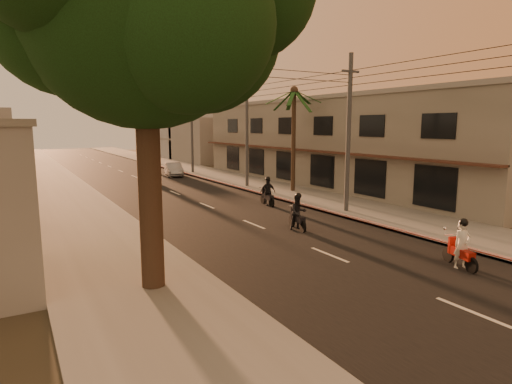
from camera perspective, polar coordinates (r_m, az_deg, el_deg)
ground at (r=15.77m, az=14.47°, el=-10.03°), size 160.00×160.00×0.00m
road at (r=32.73m, az=-10.77°, el=-0.11°), size 10.00×140.00×0.02m
sidewalk_right at (r=35.85m, az=0.61°, el=0.90°), size 5.00×140.00×0.12m
sidewalk_left at (r=31.12m, az=-23.91°, el=-1.09°), size 5.00×140.00×0.12m
curb_stripe at (r=30.38m, az=1.52°, el=-0.47°), size 0.20×60.00×0.20m
shophouse_row at (r=37.67m, az=10.74°, el=6.62°), size 8.80×34.20×7.30m
distant_tower at (r=72.23m, az=-8.47°, el=15.91°), size 12.10×12.10×28.00m
broadleaf_tree at (r=13.75m, az=-13.36°, el=23.15°), size 9.60×8.70×12.10m
palm_tree at (r=32.48m, az=5.10°, el=12.58°), size 5.00×5.00×8.20m
utility_poles at (r=34.89m, az=-1.24°, el=11.34°), size 1.20×48.26×9.00m
filler_right at (r=60.79m, az=-6.16°, el=6.91°), size 8.00×14.00×6.00m
scooter_red at (r=16.89m, az=25.72°, el=-6.50°), size 0.97×1.78×1.82m
scooter_mid_a at (r=20.83m, az=5.62°, el=-2.80°), size 1.09×1.85×1.83m
scooter_mid_b at (r=27.00m, az=1.57°, el=-0.07°), size 1.12×1.89×1.86m
scooter_far_a at (r=38.65m, az=-13.67°, el=2.47°), size 1.29×1.88×1.95m
scooter_far_b at (r=46.84m, az=-13.32°, el=3.49°), size 1.24×1.84×1.81m
parked_car at (r=43.57m, az=-10.91°, el=2.97°), size 2.97×4.62×1.35m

